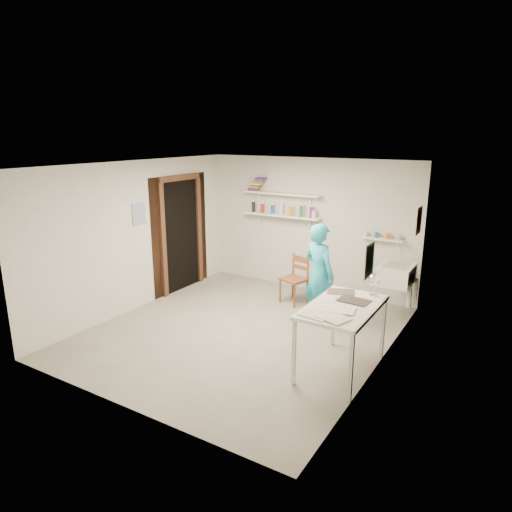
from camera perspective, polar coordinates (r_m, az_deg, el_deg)
The scene contains 27 objects.
floor at distance 6.78m, azimuth -1.77°, elevation -9.44°, with size 4.00×4.50×0.02m, color slate.
ceiling at distance 6.18m, azimuth -1.96°, elevation 11.41°, with size 4.00×4.50×0.02m, color silver.
wall_back at distance 8.31m, azimuth 6.67°, elevation 3.87°, with size 4.00×0.02×2.40m, color silver.
wall_front at distance 4.73m, azimuth -17.00°, elevation -5.46°, with size 4.00×0.02×2.40m, color silver.
wall_left at distance 7.63m, azimuth -14.64°, elevation 2.46°, with size 0.02×4.50×2.40m, color silver.
wall_right at distance 5.58m, azimuth 15.73°, elevation -2.23°, with size 0.02×4.50×2.40m, color silver.
doorway_recess at distance 8.41m, azimuth -9.36°, elevation 2.50°, with size 0.02×0.90×2.00m, color black.
corridor_box at distance 8.87m, azimuth -12.88°, elevation 3.30°, with size 1.40×1.50×2.10m, color brown.
door_lintel at distance 8.23m, azimuth -9.57°, elevation 9.63°, with size 0.06×1.05×0.10m, color brown.
door_jamb_near at distance 8.03m, azimuth -11.55°, elevation 1.80°, with size 0.06×0.10×2.00m, color brown.
door_jamb_far at distance 8.77m, azimuth -7.15°, elevation 3.11°, with size 0.06×0.10×2.00m, color brown.
shelf_lower at distance 8.39m, azimuth 3.21°, elevation 5.09°, with size 1.50×0.22×0.03m, color white.
shelf_upper at distance 8.33m, azimuth 3.25°, elevation 7.80°, with size 1.50×0.22×0.03m, color white.
ledge_shelf at distance 7.80m, azimuth 15.42°, elevation 2.06°, with size 0.70×0.14×0.03m, color white.
poster_left at distance 7.58m, azimuth -14.42°, elevation 5.10°, with size 0.01×0.28×0.36m, color #334C7F.
poster_right_a at distance 7.21m, azimuth 19.70°, elevation 4.19°, with size 0.01×0.34×0.42m, color #995933.
poster_right_b at distance 4.99m, azimuth 14.00°, elevation -0.54°, with size 0.01×0.30×0.38m, color #3F724C.
belfast_sink at distance 7.36m, azimuth 17.15°, elevation -2.21°, with size 0.48×0.60×0.30m, color white.
man at distance 6.87m, azimuth 7.88°, elevation -2.26°, with size 0.56×0.37×1.55m, color #26A1C1.
wall_clock at distance 7.01m, azimuth 7.96°, elevation 0.29°, with size 0.28×0.28×0.04m, color beige.
wooden_chair at distance 7.73m, azimuth 4.76°, elevation -2.92°, with size 0.39×0.37×0.84m, color brown.
work_table at distance 5.67m, azimuth 10.60°, elevation -10.08°, with size 0.76×1.26×0.84m, color silver.
desk_lamp at distance 5.83m, azimuth 14.59°, elevation -2.84°, with size 0.16×0.16×0.16m, color silver.
spray_cans at distance 8.37m, azimuth 3.22°, elevation 5.76°, with size 1.26×0.06×0.17m.
book_stack at distance 8.57m, azimuth 0.16°, elevation 8.98°, with size 0.34×0.14×0.25m.
ledge_pots at distance 7.78m, azimuth 15.45°, elevation 2.49°, with size 0.48×0.07×0.09m.
papers at distance 5.50m, azimuth 10.82°, elevation -5.99°, with size 0.30×0.22×0.02m.
Camera 1 is at (3.37, -5.17, 2.81)m, focal length 32.00 mm.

